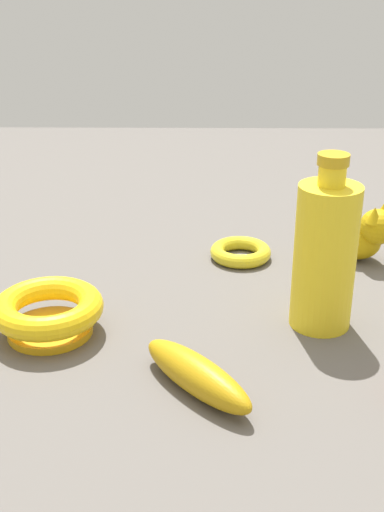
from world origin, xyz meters
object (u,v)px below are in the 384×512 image
at_px(bangle, 241,252).
at_px(bottle_tall, 325,254).
at_px(bowl, 48,311).
at_px(banana, 197,375).
at_px(cat_figurine, 359,234).

xyz_separation_m(bangle, bottle_tall, (-0.21, -0.09, 0.09)).
distance_m(bowl, bottle_tall, 0.36).
height_order(bangle, bottle_tall, bottle_tall).
height_order(bowl, banana, bowl).
bearing_deg(bangle, bowl, 132.45).
bearing_deg(bottle_tall, bowl, 94.83).
xyz_separation_m(bowl, bottle_tall, (0.03, -0.35, 0.07)).
bearing_deg(cat_figurine, bowl, 118.00).
distance_m(bangle, cat_figurine, 0.19).
relative_size(bowl, bangle, 1.44).
bearing_deg(banana, bowl, -163.75).
bearing_deg(banana, bangle, 128.44).
relative_size(bangle, bottle_tall, 0.42).
relative_size(bangle, cat_figurine, 0.83).
height_order(banana, cat_figurine, cat_figurine).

